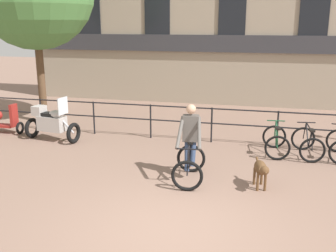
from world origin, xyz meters
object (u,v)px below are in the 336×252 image
at_px(parked_bicycle_mid_left, 308,143).
at_px(parked_scooter, 1,119).
at_px(cyclist_with_bike, 190,147).
at_px(parked_motorcycle, 51,122).
at_px(parked_bicycle_near_lamp, 276,141).
at_px(dog, 261,169).

relative_size(parked_bicycle_mid_left, parked_scooter, 0.92).
height_order(cyclist_with_bike, parked_motorcycle, cyclist_with_bike).
xyz_separation_m(parked_bicycle_near_lamp, parked_scooter, (-8.52, 0.05, 0.10)).
relative_size(cyclist_with_bike, parked_bicycle_mid_left, 1.43).
relative_size(dog, parked_scooter, 0.70).
bearing_deg(parked_motorcycle, parked_bicycle_mid_left, -79.03).
bearing_deg(cyclist_with_bike, parked_motorcycle, 150.62).
relative_size(parked_motorcycle, parked_scooter, 1.34).
distance_m(cyclist_with_bike, parked_bicycle_mid_left, 3.59).
bearing_deg(parked_motorcycle, parked_scooter, 88.01).
distance_m(cyclist_with_bike, parked_motorcycle, 4.99).
distance_m(dog, parked_bicycle_near_lamp, 2.50).
xyz_separation_m(dog, parked_bicycle_mid_left, (1.17, 2.47, -0.09)).
height_order(dog, parked_motorcycle, parked_motorcycle).
relative_size(parked_bicycle_near_lamp, parked_bicycle_mid_left, 0.97).
height_order(cyclist_with_bike, parked_bicycle_near_lamp, cyclist_with_bike).
distance_m(dog, parked_motorcycle, 6.53).
distance_m(parked_motorcycle, parked_scooter, 2.04).
xyz_separation_m(cyclist_with_bike, parked_scooter, (-6.59, 2.33, -0.30)).
relative_size(dog, parked_motorcycle, 0.53).
distance_m(dog, parked_bicycle_mid_left, 2.73).
xyz_separation_m(dog, parked_motorcycle, (-6.16, 2.15, 0.12)).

